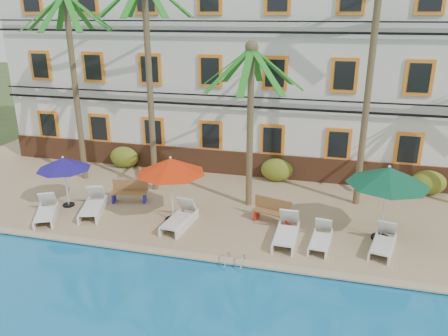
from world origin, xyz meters
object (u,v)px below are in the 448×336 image
(umbrella_blue, at_px, (63,164))
(pool_ladder, at_px, (235,264))
(palm_b, at_px, (148,59))
(lounger_b, at_px, (93,205))
(bench_left, at_px, (129,191))
(lounger_f, at_px, (383,242))
(umbrella_red, at_px, (171,166))
(lounger_d, at_px, (286,232))
(palm_d, at_px, (373,49))
(lounger_a, at_px, (46,212))
(lounger_e, at_px, (321,238))
(palm_a, at_px, (72,63))
(palm_c, at_px, (251,103))
(bench_right, at_px, (273,211))
(umbrella_green, at_px, (388,176))
(lounger_c, at_px, (180,218))

(umbrella_blue, bearing_deg, pool_ladder, -19.16)
(palm_b, bearing_deg, lounger_b, -115.71)
(palm_b, bearing_deg, bench_left, -108.48)
(pool_ladder, bearing_deg, lounger_f, 24.32)
(palm_b, distance_m, lounger_f, 11.45)
(umbrella_red, height_order, lounger_d, umbrella_red)
(bench_left, height_order, pool_ladder, bench_left)
(lounger_b, bearing_deg, palm_d, 19.15)
(lounger_f, bearing_deg, bench_left, 170.81)
(lounger_a, relative_size, bench_left, 1.29)
(palm_b, xyz_separation_m, lounger_e, (7.49, -3.39, -5.49))
(lounger_a, height_order, bench_left, bench_left)
(palm_b, height_order, bench_left, palm_b)
(palm_a, height_order, lounger_b, palm_a)
(lounger_d, bearing_deg, palm_a, 159.58)
(lounger_e, height_order, pool_ladder, lounger_e)
(palm_a, relative_size, lounger_d, 4.12)
(lounger_a, height_order, pool_ladder, lounger_a)
(palm_c, distance_m, umbrella_blue, 7.86)
(umbrella_blue, relative_size, umbrella_red, 0.83)
(palm_a, bearing_deg, palm_c, -7.53)
(umbrella_red, height_order, bench_left, umbrella_red)
(palm_a, height_order, bench_right, palm_a)
(umbrella_green, xyz_separation_m, lounger_b, (-10.94, -0.57, -2.05))
(umbrella_red, height_order, pool_ladder, umbrella_red)
(umbrella_blue, bearing_deg, palm_d, 15.40)
(palm_b, relative_size, palm_d, 0.91)
(umbrella_green, xyz_separation_m, lounger_f, (0.02, -0.79, -2.08))
(bench_left, bearing_deg, lounger_f, -9.19)
(palm_d, distance_m, umbrella_green, 4.96)
(umbrella_blue, distance_m, lounger_d, 9.23)
(umbrella_green, bearing_deg, umbrella_red, -176.83)
(palm_a, distance_m, umbrella_red, 7.34)
(lounger_e, relative_size, lounger_f, 0.92)
(lounger_b, relative_size, pool_ladder, 2.95)
(lounger_b, relative_size, bench_right, 1.40)
(palm_d, relative_size, bench_left, 6.39)
(lounger_a, height_order, lounger_e, lounger_a)
(bench_left, distance_m, bench_right, 6.18)
(palm_a, bearing_deg, umbrella_red, -29.72)
(lounger_c, xyz_separation_m, lounger_d, (3.99, -0.13, 0.01))
(umbrella_blue, xyz_separation_m, pool_ladder, (7.69, -2.67, -1.84))
(lounger_b, relative_size, lounger_f, 1.11)
(umbrella_blue, distance_m, bench_left, 2.84)
(lounger_f, height_order, bench_left, bench_left)
(palm_c, xyz_separation_m, lounger_d, (1.88, -2.68, -3.97))
(palm_b, height_order, palm_c, palm_b)
(lounger_c, relative_size, lounger_d, 1.00)
(bench_left, xyz_separation_m, bench_right, (6.16, -0.46, 0.00))
(palm_a, relative_size, bench_right, 5.46)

